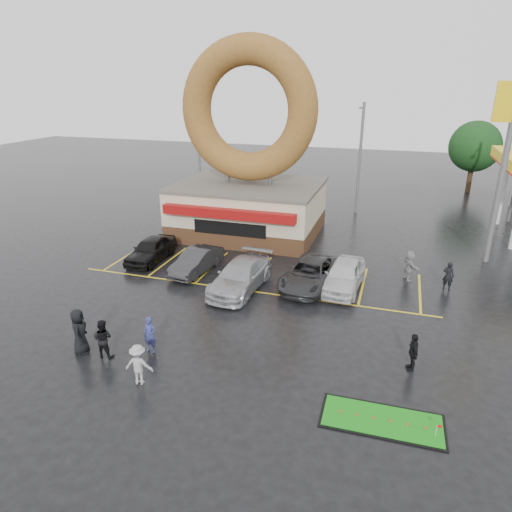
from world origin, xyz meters
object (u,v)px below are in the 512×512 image
(streetlight_left, at_px, (198,150))
(shell_sign, at_px, (509,141))
(streetlight_mid, at_px, (360,156))
(person_cameraman, at_px, (413,352))
(car_dgrey, at_px, (196,261))
(car_black, at_px, (151,249))
(dumpster, at_px, (186,224))
(person_blue, at_px, (150,335))
(car_silver, at_px, (240,276))
(car_grey, at_px, (310,274))
(donut_shop, at_px, (248,173))
(putting_green, at_px, (382,421))
(car_white, at_px, (344,275))

(streetlight_left, bearing_deg, shell_sign, -18.99)
(shell_sign, distance_m, streetlight_mid, 12.93)
(shell_sign, bearing_deg, person_cameraman, -108.45)
(car_dgrey, bearing_deg, person_cameraman, -20.63)
(streetlight_left, bearing_deg, car_dgrey, -66.77)
(car_black, xyz_separation_m, dumpster, (-0.46, 5.90, -0.09))
(person_blue, xyz_separation_m, person_cameraman, (10.38, 1.99, -0.02))
(streetlight_left, relative_size, car_silver, 1.69)
(car_silver, distance_m, car_grey, 3.82)
(streetlight_mid, xyz_separation_m, car_grey, (-0.83, -15.85, -4.06))
(donut_shop, bearing_deg, shell_sign, -3.47)
(car_dgrey, bearing_deg, putting_green, -33.99)
(shell_sign, distance_m, putting_green, 19.12)
(streetlight_left, distance_m, dumpster, 9.57)
(streetlight_mid, xyz_separation_m, car_dgrey, (-7.58, -15.97, -4.09))
(shell_sign, xyz_separation_m, streetlight_mid, (-9.00, 8.92, -2.60))
(streetlight_left, height_order, car_black, streetlight_left)
(streetlight_mid, relative_size, car_black, 2.06)
(person_cameraman, bearing_deg, car_white, -164.64)
(car_grey, distance_m, car_white, 1.84)
(person_cameraman, height_order, putting_green, person_cameraman)
(streetlight_left, bearing_deg, person_cameraman, -49.03)
(car_silver, bearing_deg, car_grey, 28.37)
(streetlight_mid, relative_size, car_dgrey, 2.15)
(car_black, bearing_deg, streetlight_left, 102.28)
(shell_sign, relative_size, streetlight_mid, 1.18)
(streetlight_mid, distance_m, putting_green, 26.41)
(person_blue, bearing_deg, streetlight_mid, 80.49)
(donut_shop, bearing_deg, car_grey, -52.02)
(streetlight_mid, height_order, person_cameraman, streetlight_mid)
(streetlight_left, height_order, car_silver, streetlight_left)
(car_dgrey, relative_size, car_white, 0.90)
(car_dgrey, relative_size, person_blue, 2.61)
(person_cameraman, bearing_deg, donut_shop, -153.75)
(person_cameraman, bearing_deg, putting_green, -27.52)
(car_white, bearing_deg, streetlight_left, 140.06)
(car_dgrey, bearing_deg, dumpster, 127.42)
(streetlight_left, distance_m, person_cameraman, 28.54)
(car_grey, xyz_separation_m, car_white, (1.83, 0.20, 0.07))
(car_dgrey, height_order, dumpster, car_dgrey)
(streetlight_mid, distance_m, dumpster, 15.33)
(shell_sign, bearing_deg, car_black, -162.70)
(car_black, height_order, car_white, car_white)
(car_silver, relative_size, car_grey, 1.03)
(donut_shop, distance_m, person_cameraman, 18.80)
(shell_sign, height_order, streetlight_left, shell_sign)
(car_white, height_order, putting_green, car_white)
(shell_sign, height_order, car_black, shell_sign)
(car_grey, bearing_deg, streetlight_left, 138.11)
(streetlight_left, distance_m, putting_green, 30.73)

